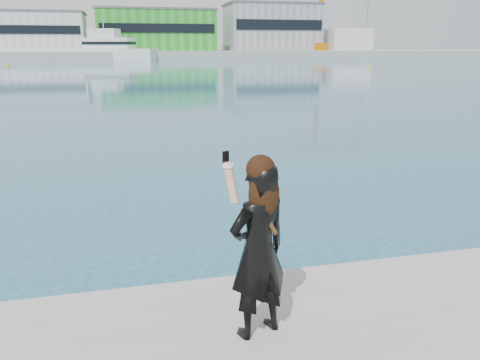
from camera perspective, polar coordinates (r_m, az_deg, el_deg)
The scene contains 11 objects.
far_quay at distance 133.83m, azimuth -13.64°, elevation 14.65°, with size 320.00×40.00×2.00m, color #9E9E99.
warehouse_white at distance 133.56m, azimuth -23.67°, elevation 16.27°, with size 24.48×15.35×9.50m.
warehouse_green at distance 132.12m, azimuth -10.19°, elevation 17.54°, with size 30.60×16.36×10.50m.
warehouse_grey_right at distance 137.97m, azimuth 3.86°, elevation 18.09°, with size 25.50×15.35×12.50m.
ancillary_shed at distance 144.10m, azimuth 12.83°, elevation 16.36°, with size 12.00×10.00×6.00m, color silver.
dock_crane at distance 137.31m, azimuth 10.35°, elevation 20.74°, with size 23.00×4.00×24.00m.
flagpole_right at distance 126.88m, azimuth -3.30°, elevation 17.50°, with size 1.28×0.16×8.00m.
motor_yacht at distance 116.99m, azimuth -15.38°, elevation 15.17°, with size 20.40×13.19×9.28m.
buoy_near at distance 75.97m, azimuth 15.35°, elevation 13.00°, with size 0.50×0.50×0.50m, color yellow.
buoy_far at distance 86.86m, azimuth -26.46°, elevation 12.24°, with size 0.50×0.50×0.50m, color yellow.
woman at distance 4.17m, azimuth 2.26°, elevation -8.05°, with size 0.70×0.58×1.72m.
Camera 1 is at (-0.56, -3.80, 3.38)m, focal length 35.00 mm.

